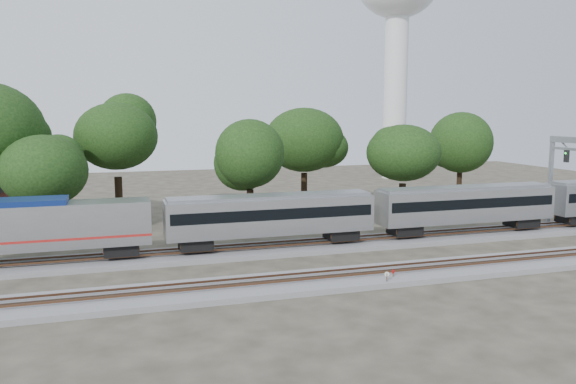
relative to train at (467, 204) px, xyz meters
name	(u,v)px	position (x,y,z in m)	size (l,w,h in m)	color
ground	(285,270)	(-20.18, -6.00, -3.31)	(160.00, 160.00, 0.00)	#383328
track_far	(265,250)	(-20.18, 0.00, -3.10)	(160.00, 5.00, 0.73)	slate
track_near	(302,283)	(-20.18, -10.00, -3.10)	(160.00, 5.00, 0.73)	slate
train	(467,204)	(0.00, 0.00, 0.00)	(93.94, 3.24, 4.78)	#B1B3B8
switch_stand_red	(393,274)	(-13.72, -11.24, -2.71)	(0.29, 0.13, 0.93)	#512D19
switch_stand_white	(387,277)	(-14.64, -12.06, -2.61)	(0.34, 0.12, 1.09)	#512D19
switch_lever	(406,279)	(-12.60, -11.12, -3.16)	(0.50, 0.30, 0.30)	#512D19
water_tower	(398,8)	(17.14, 47.90, 27.42)	(14.98, 14.98, 41.48)	silver
tree_2	(44,171)	(-38.77, 10.24, 3.31)	(6.75, 6.75, 9.52)	black
tree_3	(116,137)	(-32.16, 17.07, 6.18)	(9.66, 9.66, 13.62)	black
tree_4	(250,154)	(-19.37, 9.06, 4.61)	(8.06, 8.06, 11.37)	black
tree_5	(304,140)	(-10.30, 18.75, 5.42)	(8.89, 8.89, 12.53)	black
tree_6	(403,153)	(-1.34, 10.41, 4.21)	(7.67, 7.67, 10.81)	black
tree_7	(461,143)	(12.59, 20.03, 4.71)	(8.17, 8.17, 11.51)	black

